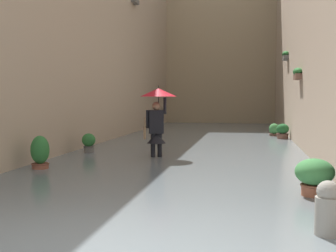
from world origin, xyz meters
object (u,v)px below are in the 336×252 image
Objects in this scene: potted_plant_mid_left at (274,132)px; potted_plant_near_left at (283,133)px; person_wading at (157,110)px; mooring_bollard at (327,217)px; potted_plant_mid_right at (40,156)px; potted_plant_far_right at (89,144)px; potted_plant_far_left at (314,179)px.

potted_plant_near_left is at bearing 101.94° from potted_plant_mid_left.
person_wading is 6.93m from mooring_bollard.
person_wading is 2.24× the size of potted_plant_mid_right.
potted_plant_far_right is 0.93× the size of potted_plant_far_left.
potted_plant_mid_right is 1.12× the size of mooring_bollard.
person_wading is at bearing -49.13° from potted_plant_far_left.
mooring_bollard is at bearing 89.29° from potted_plant_mid_left.
potted_plant_near_left is 1.21m from potted_plant_mid_left.
mooring_bollard is at bearing 129.55° from potted_plant_far_right.
potted_plant_far_right is at bearing -14.01° from person_wading.
potted_plant_mid_right reaches higher than potted_plant_near_left.
potted_plant_mid_right is 10.03m from potted_plant_near_left.
mooring_bollard is (-5.41, 6.55, -0.01)m from potted_plant_far_right.
potted_plant_mid_right is at bearing -34.16° from mooring_bollard.
mooring_bollard reaches higher than potted_plant_mid_left.
mooring_bollard is (-5.46, 3.70, -0.07)m from potted_plant_mid_right.
potted_plant_far_left is 1.13× the size of potted_plant_mid_left.
potted_plant_far_right is at bearing -50.45° from mooring_bollard.
person_wading is 5.33m from potted_plant_far_left.
potted_plant_mid_right reaches higher than potted_plant_far_left.
potted_plant_near_left is at bearing -91.50° from potted_plant_far_left.
potted_plant_far_left is 10.96m from potted_plant_mid_left.
potted_plant_mid_left is (-3.44, -7.00, -1.08)m from person_wading.
person_wading is 2.62× the size of potted_plant_far_left.
potted_plant_far_left is (-5.56, 4.50, 0.05)m from potted_plant_far_right.
potted_plant_near_left is 9.79m from potted_plant_far_left.
potted_plant_mid_right is at bearing -16.38° from potted_plant_far_left.
potted_plant_mid_right is at bearing 54.18° from potted_plant_near_left.
potted_plant_near_left is at bearing -122.36° from person_wading.
person_wading reaches higher than potted_plant_far_left.
potted_plant_far_left reaches higher than potted_plant_mid_left.
mooring_bollard is (0.16, 2.05, -0.06)m from potted_plant_far_left.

